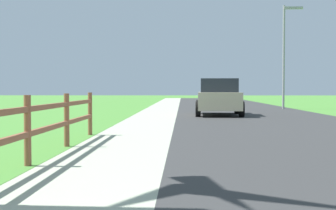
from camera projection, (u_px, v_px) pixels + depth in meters
ground_plane at (178, 111)px, 25.20m from camera, size 120.00×120.00×0.00m
road_asphalt at (238, 109)px, 27.09m from camera, size 7.00×66.00×0.01m
curb_concrete at (127, 109)px, 27.30m from camera, size 6.00×66.00×0.01m
grass_verge at (102, 109)px, 27.34m from camera, size 5.00×66.00×0.00m
parked_suv_beige at (219, 97)px, 21.30m from camera, size 2.22×4.35×1.67m
street_lamp at (286, 47)px, 27.77m from camera, size 1.17×0.20×6.19m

